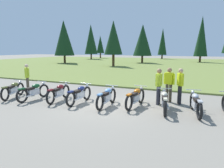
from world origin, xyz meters
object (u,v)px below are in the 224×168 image
object	(u,v)px
rider_in_hivis_vest	(27,76)
rider_with_back_turned	(169,83)
motorcycle_british_green	(34,91)
rider_near_row_end	(159,84)
motorcycle_sky_blue	(107,97)
motorcycle_cream	(164,101)
motorcycle_olive	(13,90)
motorcycle_silver	(196,103)
motorcycle_navy	(79,94)
motorcycle_orange	(136,97)
rider_checking_bike	(180,84)
motorcycle_maroon	(59,92)

from	to	relation	value
rider_in_hivis_vest	rider_with_back_turned	distance (m)	8.14
motorcycle_british_green	rider_near_row_end	world-z (taller)	rider_near_row_end
motorcycle_sky_blue	rider_with_back_turned	world-z (taller)	rider_with_back_turned
motorcycle_cream	rider_near_row_end	bearing A→B (deg)	114.16
motorcycle_olive	motorcycle_silver	distance (m)	8.96
motorcycle_british_green	motorcycle_navy	distance (m)	2.51
motorcycle_navy	motorcycle_orange	size ratio (longest dim) A/B	1.00
rider_checking_bike	rider_in_hivis_vest	distance (m)	8.65
motorcycle_olive	motorcycle_navy	world-z (taller)	same
motorcycle_olive	rider_with_back_turned	world-z (taller)	rider_with_back_turned
motorcycle_olive	motorcycle_maroon	world-z (taller)	same
motorcycle_cream	rider_checking_bike	bearing A→B (deg)	73.84
motorcycle_british_green	motorcycle_cream	world-z (taller)	same
rider_checking_bike	motorcycle_silver	bearing A→B (deg)	-60.80
motorcycle_silver	rider_in_hivis_vest	world-z (taller)	rider_in_hivis_vest
motorcycle_british_green	rider_near_row_end	size ratio (longest dim) A/B	1.26
motorcycle_british_green	motorcycle_orange	size ratio (longest dim) A/B	1.00
motorcycle_sky_blue	motorcycle_orange	size ratio (longest dim) A/B	1.00
motorcycle_sky_blue	motorcycle_silver	xyz separation A→B (m)	(3.68, 0.42, 0.00)
motorcycle_olive	motorcycle_silver	size ratio (longest dim) A/B	0.98
rider_near_row_end	motorcycle_cream	bearing A→B (deg)	-65.84
motorcycle_maroon	motorcycle_cream	size ratio (longest dim) A/B	1.01
motorcycle_british_green	rider_checking_bike	size ratio (longest dim) A/B	1.26
motorcycle_sky_blue	motorcycle_cream	distance (m)	2.50
motorcycle_cream	rider_with_back_turned	size ratio (longest dim) A/B	1.24
motorcycle_navy	motorcycle_cream	distance (m)	3.93
motorcycle_sky_blue	motorcycle_cream	bearing A→B (deg)	6.24
motorcycle_cream	rider_near_row_end	world-z (taller)	rider_near_row_end
rider_near_row_end	rider_checking_bike	distance (m)	1.02
motorcycle_silver	rider_checking_bike	bearing A→B (deg)	119.20
motorcycle_cream	motorcycle_navy	bearing A→B (deg)	-175.79
rider_with_back_turned	rider_in_hivis_vest	bearing A→B (deg)	-173.26
motorcycle_silver	rider_in_hivis_vest	bearing A→B (deg)	176.59
motorcycle_navy	rider_in_hivis_vest	world-z (taller)	rider_in_hivis_vest
motorcycle_maroon	rider_in_hivis_vest	bearing A→B (deg)	161.52
rider_near_row_end	motorcycle_sky_blue	bearing A→B (deg)	-147.96
rider_in_hivis_vest	motorcycle_silver	bearing A→B (deg)	-3.41
motorcycle_cream	rider_with_back_turned	world-z (taller)	rider_with_back_turned
motorcycle_orange	rider_with_back_turned	world-z (taller)	rider_with_back_turned
motorcycle_cream	motorcycle_silver	world-z (taller)	same
motorcycle_silver	rider_checking_bike	size ratio (longest dim) A/B	1.24
motorcycle_british_green	rider_with_back_turned	world-z (taller)	rider_with_back_turned
rider_in_hivis_vest	motorcycle_sky_blue	bearing A→B (deg)	-9.75
motorcycle_navy	rider_with_back_turned	distance (m)	4.32
motorcycle_navy	motorcycle_sky_blue	world-z (taller)	same
motorcycle_navy	motorcycle_silver	world-z (taller)	same
motorcycle_olive	rider_in_hivis_vest	xyz separation A→B (m)	(-0.45, 1.45, 0.51)
motorcycle_navy	motorcycle_silver	bearing A→B (deg)	4.88
motorcycle_british_green	rider_checking_bike	xyz separation A→B (m)	(6.84, 2.15, 0.51)
motorcycle_maroon	rider_checking_bike	distance (m)	5.84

